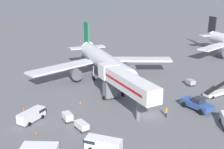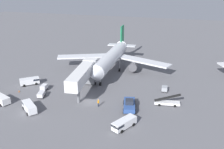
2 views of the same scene
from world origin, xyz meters
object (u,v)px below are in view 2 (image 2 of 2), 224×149
(service_van_mid_left, at_px, (29,106))
(baggage_cart_mid_center, at_px, (41,94))
(baggage_cart_outer_right, at_px, (165,89))
(ground_crew_worker_foreground, at_px, (98,103))
(jet_bridge, at_px, (84,73))
(service_van_near_center, at_px, (124,123))
(safety_cone_bravo, at_px, (37,77))
(safety_cone_charlie, at_px, (68,82))
(safety_cone_alpha, at_px, (19,91))
(baggage_cart_far_left, at_px, (44,87))
(service_van_far_right, at_px, (30,81))
(service_van_near_left, at_px, (1,99))
(airplane_at_gate, at_px, (112,57))
(pushback_tug, at_px, (129,105))
(belt_loader_truck, at_px, (167,102))

(service_van_mid_left, relative_size, baggage_cart_mid_center, 1.75)
(baggage_cart_outer_right, bearing_deg, ground_crew_worker_foreground, -136.03)
(jet_bridge, relative_size, service_van_near_center, 3.12)
(safety_cone_bravo, distance_m, safety_cone_charlie, 10.67)
(jet_bridge, relative_size, baggage_cart_outer_right, 8.46)
(baggage_cart_outer_right, bearing_deg, safety_cone_alpha, -161.69)
(baggage_cart_far_left, bearing_deg, service_van_far_right, 159.35)
(service_van_near_left, height_order, safety_cone_bravo, service_van_near_left)
(airplane_at_gate, xyz_separation_m, service_van_near_left, (-18.20, -28.88, -3.57))
(baggage_cart_outer_right, distance_m, safety_cone_charlie, 26.70)
(baggage_cart_far_left, height_order, ground_crew_worker_foreground, ground_crew_worker_foreground)
(baggage_cart_far_left, xyz_separation_m, safety_cone_charlie, (3.70, 6.47, -0.51))
(pushback_tug, height_order, baggage_cart_mid_center, pushback_tug)
(belt_loader_truck, bearing_deg, jet_bridge, 179.50)
(baggage_cart_outer_right, xyz_separation_m, safety_cone_alpha, (-35.85, -11.86, -0.48))
(safety_cone_alpha, bearing_deg, airplane_at_gate, 51.19)
(pushback_tug, relative_size, belt_loader_truck, 1.10)
(baggage_cart_mid_center, bearing_deg, airplane_at_gate, 64.85)
(service_van_far_right, bearing_deg, service_van_near_left, -89.76)
(service_van_far_right, height_order, safety_cone_charlie, service_van_far_right)
(belt_loader_truck, height_order, service_van_near_left, belt_loader_truck)
(service_van_mid_left, xyz_separation_m, baggage_cart_outer_right, (27.29, 19.55, -0.33))
(airplane_at_gate, xyz_separation_m, service_van_near_center, (12.17, -30.40, -3.57))
(ground_crew_worker_foreground, height_order, safety_cone_charlie, ground_crew_worker_foreground)
(service_van_mid_left, xyz_separation_m, safety_cone_charlie, (0.71, 17.16, -0.78))
(service_van_near_left, relative_size, service_van_near_center, 0.93)
(airplane_at_gate, xyz_separation_m, jet_bridge, (-1.61, -17.85, 0.78))
(service_van_mid_left, bearing_deg, airplane_at_gate, 72.48)
(service_van_near_center, xyz_separation_m, baggage_cart_far_left, (-24.69, 10.93, -0.23))
(baggage_cart_far_left, distance_m, ground_crew_worker_foreground, 17.33)
(baggage_cart_outer_right, xyz_separation_m, safety_cone_bravo, (-37.24, -1.84, -0.45))
(belt_loader_truck, distance_m, baggage_cart_outer_right, 7.55)
(service_van_near_center, bearing_deg, safety_cone_bravo, 150.44)
(airplane_at_gate, xyz_separation_m, safety_cone_alpha, (-18.08, -22.47, -4.35))
(pushback_tug, bearing_deg, safety_cone_bravo, 161.72)
(belt_loader_truck, relative_size, service_van_mid_left, 1.15)
(baggage_cart_far_left, distance_m, safety_cone_bravo, 9.89)
(pushback_tug, relative_size, baggage_cart_far_left, 2.73)
(airplane_at_gate, bearing_deg, safety_cone_bravo, -147.39)
(belt_loader_truck, xyz_separation_m, ground_crew_worker_foreground, (-14.88, -5.56, 0.23))
(service_van_near_center, xyz_separation_m, safety_cone_alpha, (-30.25, 7.92, -0.78))
(service_van_near_center, bearing_deg, ground_crew_worker_foreground, 139.07)
(airplane_at_gate, relative_size, baggage_cart_mid_center, 12.32)
(service_van_near_center, distance_m, safety_cone_alpha, 31.28)
(jet_bridge, xyz_separation_m, safety_cone_alpha, (-16.47, -4.63, -5.13))
(pushback_tug, height_order, ground_crew_worker_foreground, pushback_tug)
(belt_loader_truck, height_order, safety_cone_charlie, belt_loader_truck)
(safety_cone_bravo, bearing_deg, ground_crew_worker_foreground, -25.08)
(belt_loader_truck, distance_m, safety_cone_charlie, 28.46)
(belt_loader_truck, relative_size, baggage_cart_mid_center, 2.00)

